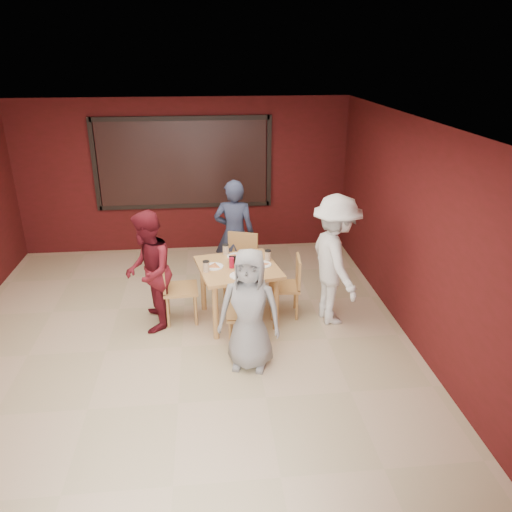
{
  "coord_description": "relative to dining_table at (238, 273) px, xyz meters",
  "views": [
    {
      "loc": [
        0.4,
        -5.57,
        3.56
      ],
      "look_at": [
        1.03,
        0.65,
        0.96
      ],
      "focal_mm": 35.0,
      "sensor_mm": 36.0,
      "label": 1
    }
  ],
  "objects": [
    {
      "name": "chair_front",
      "position": [
        0.02,
        -0.71,
        -0.23
      ],
      "size": [
        0.45,
        0.45,
        0.86
      ],
      "color": "#B98248",
      "rests_on": "floor"
    },
    {
      "name": "diner_front",
      "position": [
        0.06,
        -1.12,
        0.04
      ],
      "size": [
        0.84,
        0.65,
        1.51
      ],
      "primitive_type": "imported",
      "rotation": [
        0.0,
        0.0,
        -0.26
      ],
      "color": "gray",
      "rests_on": "floor"
    },
    {
      "name": "diner_left",
      "position": [
        -1.2,
        -0.08,
        0.11
      ],
      "size": [
        0.65,
        0.83,
        1.65
      ],
      "primitive_type": "imported",
      "rotation": [
        0.0,
        0.0,
        -1.54
      ],
      "color": "maroon",
      "rests_on": "floor"
    },
    {
      "name": "diner_right",
      "position": [
        1.31,
        -0.15,
        0.19
      ],
      "size": [
        0.83,
        1.26,
        1.82
      ],
      "primitive_type": "imported",
      "rotation": [
        0.0,
        0.0,
        1.71
      ],
      "color": "white",
      "rests_on": "floor"
    },
    {
      "name": "window_blinds",
      "position": [
        -0.78,
        2.8,
        0.93
      ],
      "size": [
        3.0,
        0.02,
        1.5
      ],
      "primitive_type": "cube",
      "color": "black"
    },
    {
      "name": "diner_back",
      "position": [
        0.02,
        1.12,
        0.16
      ],
      "size": [
        0.7,
        0.53,
        1.75
      ],
      "primitive_type": "imported",
      "rotation": [
        0.0,
        0.0,
        2.96
      ],
      "color": "#29314A",
      "rests_on": "floor"
    },
    {
      "name": "chair_left",
      "position": [
        -0.88,
        0.06,
        -0.17
      ],
      "size": [
        0.49,
        0.49,
        0.97
      ],
      "color": "#B98248",
      "rests_on": "floor"
    },
    {
      "name": "chair_back",
      "position": [
        0.1,
        0.8,
        -0.17
      ],
      "size": [
        0.6,
        0.6,
        0.97
      ],
      "color": "#B98248",
      "rests_on": "floor"
    },
    {
      "name": "chair_right",
      "position": [
        0.74,
        0.07,
        -0.22
      ],
      "size": [
        0.47,
        0.47,
        0.88
      ],
      "color": "#B98248",
      "rests_on": "floor"
    },
    {
      "name": "floor",
      "position": [
        -0.78,
        -0.65,
        -0.72
      ],
      "size": [
        7.0,
        7.0,
        0.0
      ],
      "primitive_type": "plane",
      "color": "#CAB08C",
      "rests_on": "ground"
    },
    {
      "name": "dining_table",
      "position": [
        0.0,
        0.0,
        0.0
      ],
      "size": [
        1.22,
        1.22,
        0.97
      ],
      "color": "tan",
      "rests_on": "floor"
    }
  ]
}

